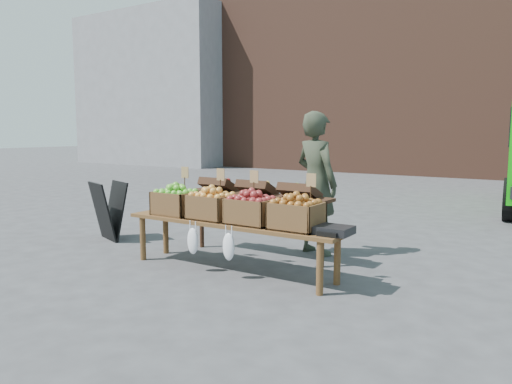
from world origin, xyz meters
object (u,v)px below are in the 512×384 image
Objects in this scene: crate_red_apples at (252,211)px; crate_golden_apples at (176,203)px; back_table at (257,216)px; crate_russet_pears at (212,207)px; display_bench at (231,246)px; weighing_scale at (334,230)px; crate_green_apples at (296,216)px; chalkboard_sign at (109,211)px; vendor at (316,183)px.

crate_golden_apples is at bearing 180.00° from crate_red_apples.
back_table is 0.85m from crate_red_apples.
crate_red_apples is (0.55, 0.00, 0.00)m from crate_russet_pears.
display_bench is 1.29m from weighing_scale.
weighing_scale is (1.25, 0.00, 0.33)m from display_bench.
crate_green_apples is (0.55, 0.00, 0.00)m from crate_red_apples.
back_table reaches higher than crate_green_apples.
crate_russet_pears is at bearing 180.00° from crate_green_apples.
back_table reaches higher than chalkboard_sign.
crate_green_apples is (1.65, 0.00, 0.00)m from crate_golden_apples.
weighing_scale reaches higher than display_bench.
display_bench is at bearing 180.00° from weighing_scale.
display_bench is 5.40× the size of crate_red_apples.
crate_golden_apples and crate_russet_pears have the same top height.
crate_red_apples is at bearing 0.00° from crate_golden_apples.
back_table reaches higher than crate_red_apples.
crate_red_apples reaches higher than display_bench.
crate_red_apples is at bearing 0.00° from display_bench.
weighing_scale is (0.97, 0.00, -0.10)m from crate_red_apples.
crate_red_apples is at bearing 180.00° from crate_green_apples.
back_table reaches higher than display_bench.
crate_green_apples reaches higher than weighing_scale.
vendor is at bearing 61.12° from crate_russet_pears.
crate_russet_pears is at bearing 180.00° from display_bench.
crate_russet_pears is at bearing 0.00° from crate_golden_apples.
crate_russet_pears is 1.00× the size of crate_green_apples.
crate_green_apples is at bearing 0.00° from crate_red_apples.
crate_golden_apples is 1.00× the size of crate_russet_pears.
chalkboard_sign is 2.22m from crate_russet_pears.
back_table is at bearing 119.33° from crate_red_apples.
display_bench is at bearing 92.56° from vendor.
crate_russet_pears is (-0.15, -0.72, 0.19)m from back_table.
vendor is 1.34m from crate_green_apples.
crate_green_apples is (0.95, -0.72, 0.19)m from back_table.
crate_russet_pears is 1.00× the size of crate_red_apples.
vendor is 1.28m from crate_red_apples.
display_bench is at bearing 0.00° from crate_golden_apples.
vendor is 3.64× the size of crate_red_apples.
chalkboard_sign is at bearing 168.15° from crate_golden_apples.
crate_red_apples is (0.40, -0.72, 0.19)m from back_table.
back_table is 6.18× the size of weighing_scale.
crate_red_apples is at bearing 180.00° from weighing_scale.
crate_golden_apples is at bearing 66.31° from vendor.
vendor is at bearing 123.44° from weighing_scale.
weighing_scale is at bearing -27.56° from back_table.
crate_red_apples is (2.73, -0.34, 0.28)m from chalkboard_sign.
crate_golden_apples reaches higher than display_bench.
back_table is 1.02m from crate_golden_apples.
chalkboard_sign is 2.52× the size of weighing_scale.
crate_red_apples is 1.47× the size of weighing_scale.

